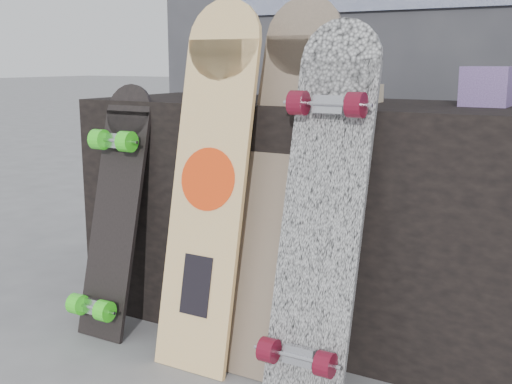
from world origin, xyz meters
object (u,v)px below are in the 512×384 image
Objects in this scene: longboard_cascadia at (322,203)px; skateboard_dark at (113,208)px; longboard_geisha at (210,174)px; vendor_table at (312,215)px; longboard_celtic at (285,173)px.

longboard_cascadia is 1.23× the size of skateboard_dark.
longboard_cascadia is (0.38, 0.00, -0.05)m from longboard_geisha.
longboard_celtic reaches higher than vendor_table.
skateboard_dark is (-0.79, 0.00, -0.11)m from longboard_cascadia.
longboard_celtic is (0.05, -0.31, 0.20)m from vendor_table.
longboard_geisha is 0.38m from longboard_cascadia.
longboard_celtic is 0.20m from longboard_cascadia.
longboard_cascadia is at bearing 0.08° from longboard_geisha.
longboard_geisha is 1.31× the size of skateboard_dark.
longboard_celtic reaches higher than skateboard_dark.
longboard_geisha is 0.23m from longboard_celtic.
longboard_celtic is (0.21, 0.10, 0.01)m from longboard_geisha.
vendor_table is at bearing 68.86° from longboard_geisha.
longboard_celtic is at bearing -80.36° from vendor_table.
vendor_table is at bearing 99.64° from longboard_celtic.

